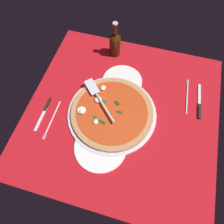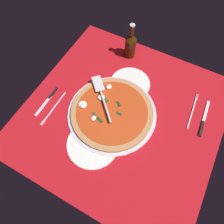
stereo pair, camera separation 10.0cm
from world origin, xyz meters
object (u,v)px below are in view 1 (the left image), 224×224
at_px(place_setting_far, 48,115).
at_px(dinner_plate_right, 122,81).
at_px(beer_bottle, 115,43).
at_px(pizza, 112,112).
at_px(place_setting_near, 193,101).
at_px(dinner_plate_left, 101,147).
at_px(pizza_server, 99,98).

bearing_deg(place_setting_far, dinner_plate_right, 134.52).
bearing_deg(beer_bottle, pizza, -166.88).
relative_size(dinner_plate_right, place_setting_near, 0.96).
bearing_deg(dinner_plate_right, place_setting_near, -92.67).
height_order(pizza, beer_bottle, beer_bottle).
height_order(dinner_plate_right, place_setting_near, place_setting_near).
relative_size(dinner_plate_left, pizza, 0.60).
relative_size(pizza, place_setting_near, 1.82).
distance_m(dinner_plate_left, pizza_server, 0.24).
xyz_separation_m(place_setting_near, beer_bottle, (0.20, 0.47, 0.08)).
height_order(pizza, place_setting_far, pizza).
relative_size(dinner_plate_right, place_setting_far, 1.00).
distance_m(dinner_plate_left, place_setting_far, 0.31).
distance_m(dinner_plate_right, place_setting_far, 0.43).
bearing_deg(pizza_server, beer_bottle, -42.22).
relative_size(place_setting_far, beer_bottle, 0.99).
relative_size(dinner_plate_left, place_setting_far, 1.13).
bearing_deg(dinner_plate_left, place_setting_near, -46.50).
xyz_separation_m(pizza_server, place_setting_near, (0.15, -0.46, -0.05)).
bearing_deg(dinner_plate_right, pizza, 179.45).
bearing_deg(pizza_server, dinner_plate_right, -70.19).
distance_m(pizza, pizza_server, 0.09).
bearing_deg(pizza, place_setting_near, -63.97).
distance_m(pizza, beer_bottle, 0.40).
xyz_separation_m(dinner_plate_right, beer_bottle, (0.18, 0.09, 0.08)).
bearing_deg(place_setting_near, beer_bottle, 62.87).
bearing_deg(pizza, place_setting_far, 107.63).
height_order(dinner_plate_left, dinner_plate_right, same).
relative_size(dinner_plate_left, place_setting_near, 1.09).
xyz_separation_m(dinner_plate_left, place_setting_far, (0.08, 0.30, -0.00)).
distance_m(pizza_server, place_setting_near, 0.48).
distance_m(dinner_plate_left, pizza, 0.18).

